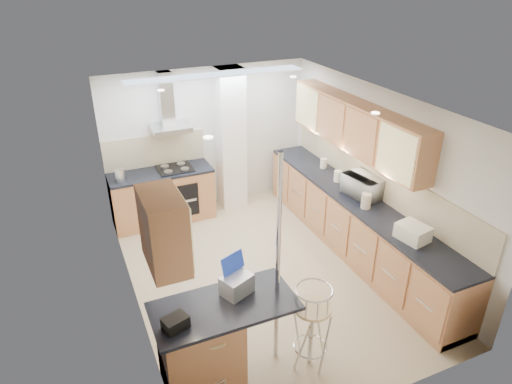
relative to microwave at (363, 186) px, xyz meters
name	(u,v)px	position (x,y,z in m)	size (l,w,h in m)	color
ground	(265,273)	(-1.60, -0.01, -1.08)	(4.80, 4.80, 0.00)	tan
room_shell	(275,162)	(-1.27, 0.37, 0.46)	(3.64, 4.84, 2.51)	white
right_counter	(354,224)	(-0.10, -0.01, -0.62)	(0.63, 4.40, 0.92)	#C7814F
back_counter	(163,196)	(-2.55, 2.09, -0.62)	(1.70, 0.63, 0.92)	#C7814F
peninsula	(226,339)	(-2.72, -1.46, -0.61)	(1.47, 0.72, 0.94)	#C7814F
microwave	(363,186)	(0.00, 0.00, 0.00)	(0.58, 0.39, 0.32)	silver
laptop	(237,285)	(-2.53, -1.34, -0.04)	(0.31, 0.23, 0.21)	#A1A4A9
bag	(175,323)	(-3.25, -1.58, -0.08)	(0.23, 0.17, 0.13)	black
bar_stool_near	(213,352)	(-2.90, -1.58, -0.61)	(0.39, 0.39, 0.94)	tan
bar_stool_end	(312,327)	(-1.83, -1.70, -0.56)	(0.42, 0.42, 1.03)	tan
jar_a	(338,176)	(-0.06, 0.58, -0.07)	(0.12, 0.12, 0.17)	white
jar_b	(324,163)	(0.01, 1.12, -0.08)	(0.11, 0.11, 0.16)	white
jar_c	(366,201)	(-0.18, -0.32, -0.05)	(0.14, 0.14, 0.22)	beige
jar_d	(402,226)	(-0.13, -1.02, -0.09)	(0.10, 0.10, 0.13)	silver
bread_bin	(413,232)	(-0.14, -1.23, -0.06)	(0.30, 0.37, 0.20)	white
kettle	(120,175)	(-3.20, 1.99, -0.06)	(0.16, 0.16, 0.20)	silver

